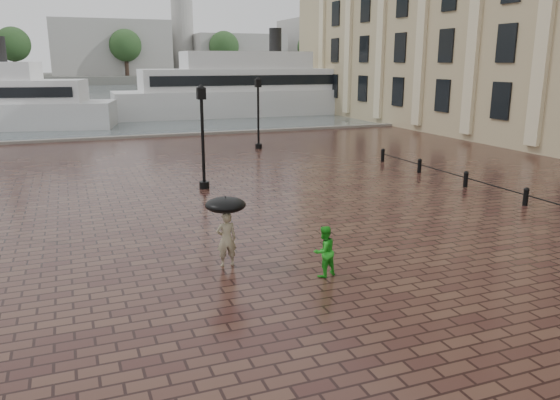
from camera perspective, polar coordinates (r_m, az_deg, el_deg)
name	(u,v)px	position (r m, az deg, el deg)	size (l,w,h in m)	color
ground	(223,352)	(11.03, -5.95, -15.52)	(300.00, 300.00, 0.00)	#341B17
harbour_water	(80,94)	(101.45, -20.15, 10.31)	(240.00, 240.00, 0.00)	#414B4F
quay_edge	(105,139)	(41.70, -17.80, 6.05)	(80.00, 0.60, 0.30)	slate
far_shore	(73,78)	(169.35, -20.84, 11.83)	(300.00, 60.00, 2.00)	#4C4C47
distant_skyline	(244,48)	(167.15, -3.73, 15.59)	(102.50, 22.00, 33.00)	#97958F
far_trees	(71,45)	(147.34, -20.99, 14.88)	(188.00, 8.00, 13.50)	#2D2119
bollard_row	(526,196)	(23.32, 24.31, 0.43)	(0.22, 21.22, 0.73)	black
street_lamps	(90,131)	(26.97, -19.25, 6.78)	(21.44, 14.44, 4.40)	black
adult_pedestrian	(226,239)	(14.97, -5.62, -4.10)	(0.56, 0.37, 1.54)	gray
child_pedestrian	(324,251)	(14.27, 4.63, -5.37)	(0.66, 0.52, 1.36)	green
ferry_far	(246,89)	(58.30, -3.52, 11.47)	(27.09, 6.87, 8.86)	silver
umbrella	(226,205)	(14.69, -5.71, -0.52)	(1.10, 1.10, 1.10)	black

